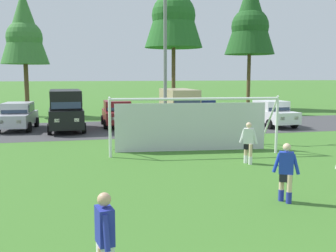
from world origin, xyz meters
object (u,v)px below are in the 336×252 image
object	(u,v)px
player_winger_right	(286,173)
parked_car_slot_center_right	(200,112)
street_lamp	(168,63)
parked_car_slot_center_left	(117,113)
soccer_goal	(192,123)
parked_car_slot_left	(66,109)
parked_car_slot_center	(179,107)
parked_car_slot_far_left	(18,116)
parked_car_slot_right	(272,113)
player_winger_left	(105,242)
player_defender_far	(248,143)

from	to	relation	value
player_winger_right	parked_car_slot_center_right	size ratio (longest dim) A/B	0.38
street_lamp	parked_car_slot_center_right	bearing A→B (deg)	58.25
parked_car_slot_center_left	street_lamp	xyz separation A→B (m)	(2.15, -5.98, 3.22)
soccer_goal	parked_car_slot_center_left	distance (m)	9.96
parked_car_slot_left	parked_car_slot_center_right	bearing A→B (deg)	7.90
parked_car_slot_left	parked_car_slot_center	bearing A→B (deg)	-1.15
parked_car_slot_center	parked_car_slot_center_right	distance (m)	2.37
parked_car_slot_far_left	parked_car_slot_center	bearing A→B (deg)	-6.57
parked_car_slot_center_left	parked_car_slot_right	xyz separation A→B (m)	(10.20, -2.28, 0.00)
parked_car_slot_center	parked_car_slot_center_right	world-z (taller)	parked_car_slot_center
parked_car_slot_center_left	player_winger_right	bearing A→B (deg)	-80.47
player_winger_right	parked_car_slot_center_left	xyz separation A→B (m)	(-2.87, 17.08, 0.05)
parked_car_slot_center	player_winger_left	bearing A→B (deg)	-108.06
soccer_goal	parked_car_slot_center_left	xyz separation A→B (m)	(-2.41, 9.65, -0.42)
street_lamp	parked_car_slot_right	bearing A→B (deg)	24.69
parked_car_slot_left	parked_car_slot_center_left	bearing A→B (deg)	22.43
soccer_goal	parked_car_slot_center_left	size ratio (longest dim) A/B	1.80
player_defender_far	parked_car_slot_center_right	distance (m)	12.55
player_winger_right	parked_car_slot_center	distance (m)	15.61
parked_car_slot_left	parked_car_slot_right	size ratio (longest dim) A/B	1.14
parked_car_slot_right	player_winger_right	bearing A→B (deg)	-116.35
player_winger_left	soccer_goal	bearing A→B (deg)	66.75
soccer_goal	parked_car_slot_far_left	bearing A→B (deg)	133.07
parked_car_slot_center_left	parked_car_slot_center	xyz separation A→B (m)	(3.94, -1.52, 0.47)
parked_car_slot_center_left	parked_car_slot_right	size ratio (longest dim) A/B	0.98
player_winger_right	street_lamp	distance (m)	11.60
parked_car_slot_center	player_winger_right	bearing A→B (deg)	-93.93
parked_car_slot_far_left	parked_car_slot_center_left	size ratio (longest dim) A/B	1.03
player_defender_far	parked_car_slot_center_left	world-z (taller)	parked_car_slot_center_left
player_winger_left	street_lamp	xyz separation A→B (m)	(4.40, 14.51, 3.28)
parked_car_slot_center_left	soccer_goal	bearing A→B (deg)	-76.00
player_defender_far	parked_car_slot_center	xyz separation A→B (m)	(0.08, 10.99, 0.52)
player_winger_right	player_winger_left	bearing A→B (deg)	-146.37
player_defender_far	parked_car_slot_center_left	distance (m)	13.09
parked_car_slot_left	player_winger_left	bearing A→B (deg)	-86.76
player_defender_far	player_winger_left	xyz separation A→B (m)	(-6.10, -7.98, 0.00)
parked_car_slot_far_left	parked_car_slot_right	world-z (taller)	same
player_winger_left	parked_car_slot_center	distance (m)	19.95
soccer_goal	parked_car_slot_center	size ratio (longest dim) A/B	1.58
player_winger_right	parked_car_slot_center_left	world-z (taller)	parked_car_slot_center_left
parked_car_slot_center_right	street_lamp	bearing A→B (deg)	-121.75
parked_car_slot_far_left	parked_car_slot_center_right	size ratio (longest dim) A/B	1.01
player_winger_right	parked_car_slot_center_right	xyz separation A→B (m)	(2.92, 16.97, 0.05)
player_defender_far	parked_car_slot_far_left	distance (m)	15.85
player_winger_right	parked_car_slot_left	world-z (taller)	parked_car_slot_left
player_winger_right	street_lamp	xyz separation A→B (m)	(-0.71, 11.11, 3.28)
parked_car_slot_center_left	parked_car_slot_right	bearing A→B (deg)	-12.58
street_lamp	player_winger_right	bearing A→B (deg)	-86.33
soccer_goal	parked_car_slot_far_left	world-z (taller)	soccer_goal
player_winger_right	parked_car_slot_right	bearing A→B (deg)	63.65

